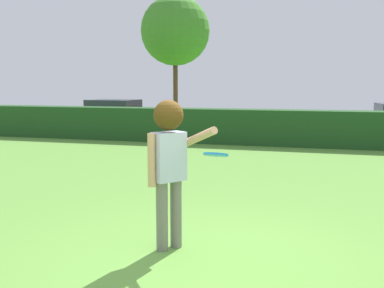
# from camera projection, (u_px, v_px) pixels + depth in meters

# --- Properties ---
(ground_plane) EXTENTS (60.00, 60.00, 0.00)m
(ground_plane) POSITION_uv_depth(u_px,v_px,m) (203.00, 263.00, 4.99)
(ground_plane) COLOR #5E9539
(person) EXTENTS (0.84, 0.47, 1.80)m
(person) POSITION_uv_depth(u_px,v_px,m) (169.00, 154.00, 5.28)
(person) COLOR slate
(person) RESTS_ON ground
(frisbee) EXTENTS (0.26, 0.25, 0.08)m
(frisbee) POSITION_uv_depth(u_px,v_px,m) (216.00, 155.00, 4.51)
(frisbee) COLOR #268CE5
(hedge_row) EXTENTS (23.29, 0.90, 1.15)m
(hedge_row) POSITION_uv_depth(u_px,v_px,m) (281.00, 128.00, 14.52)
(hedge_row) COLOR #1F481E
(hedge_row) RESTS_ON ground
(parked_car_red) EXTENTS (4.33, 2.09, 1.25)m
(parked_car_red) POSITION_uv_depth(u_px,v_px,m) (114.00, 112.00, 20.83)
(parked_car_red) COLOR #B21E1E
(parked_car_red) RESTS_ON ground
(willow_tree) EXTENTS (3.74, 3.74, 6.69)m
(willow_tree) POSITION_uv_depth(u_px,v_px,m) (175.00, 31.00, 24.26)
(willow_tree) COLOR brown
(willow_tree) RESTS_ON ground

